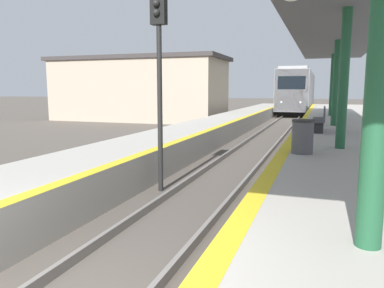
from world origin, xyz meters
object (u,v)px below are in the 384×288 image
train (298,91)px  trash_bin (303,136)px  bench (321,118)px  signal_near (159,50)px

train → trash_bin: train is taller
train → bench: size_ratio=10.29×
bench → train: bearing=95.2°
train → trash_bin: size_ratio=23.57×
train → signal_near: bearing=-91.9°
signal_near → trash_bin: bearing=24.2°
trash_bin → bench: 5.39m
train → signal_near: 34.50m
signal_near → bench: 7.98m
bench → trash_bin: bearing=-94.2°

